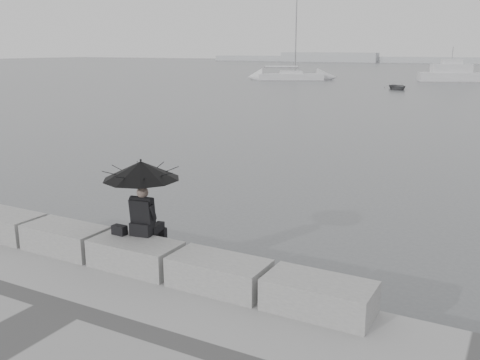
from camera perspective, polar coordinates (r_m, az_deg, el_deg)
The scene contains 12 objects.
ground at distance 10.26m, azimuth -9.25°, elevation -10.92°, with size 360.00×360.00×0.00m, color #4F5254.
stone_block_far_left at distance 12.00m, azimuth -23.77°, elevation -4.40°, with size 1.60×0.80×0.50m, color gray.
stone_block_left at distance 10.75m, azimuth -18.13°, elevation -5.95°, with size 1.60×0.80×0.50m, color gray.
stone_block_centre at distance 9.65m, azimuth -11.06°, elevation -7.81°, with size 1.60×0.80×0.50m, color gray.
stone_block_right at distance 8.73m, azimuth -2.26°, elevation -9.94°, with size 1.60×0.80×0.50m, color gray.
stone_block_far_right at distance 8.07m, azimuth 8.41°, elevation -12.17°, with size 1.60×0.80×0.50m, color gray.
seated_person at distance 9.57m, azimuth -10.50°, elevation 0.19°, with size 1.37×1.37×1.39m.
bag at distance 9.92m, azimuth -12.74°, elevation -5.22°, with size 0.26×0.15×0.17m, color black.
distant_landmass at distance 162.44m, azimuth 24.07°, elevation 11.59°, with size 180.00×8.00×2.80m.
sailboat_left at distance 74.44m, azimuth 5.45°, elevation 10.99°, with size 8.90×6.04×12.90m.
motor_cruiser at distance 76.48m, azimuth 22.29°, elevation 10.40°, with size 10.29×5.97×4.50m.
dinghy at distance 59.09m, azimuth 16.46°, elevation 9.52°, with size 3.38×1.43×0.57m, color slate.
Camera 1 is at (5.80, -7.30, 4.28)m, focal length 40.00 mm.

